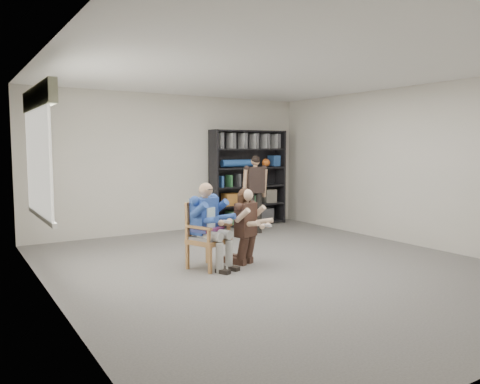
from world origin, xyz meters
TOP-DOWN VIEW (x-y plane):
  - room_shell at (0.00, 0.00)m, footprint 6.00×7.00m
  - floor at (0.00, 0.00)m, footprint 6.00×7.00m
  - window_left at (-2.95, 1.00)m, footprint 0.16×2.00m
  - armchair at (-0.84, 0.42)m, footprint 0.71×0.70m
  - seated_man at (-0.84, 0.42)m, footprint 0.77×0.89m
  - kneeling_woman at (-0.26, 0.30)m, footprint 0.72×0.88m
  - bookshelf at (1.70, 3.28)m, footprint 1.80×0.38m
  - standing_man at (1.26, 2.34)m, footprint 0.52×0.35m

SIDE VIEW (x-z plane):
  - floor at x=0.00m, z-range -0.01..0.01m
  - armchair at x=-0.84m, z-range 0.00..0.95m
  - kneeling_woman at x=-0.26m, z-range 0.00..1.13m
  - seated_man at x=-0.84m, z-range 0.00..1.24m
  - standing_man at x=1.26m, z-range 0.00..1.57m
  - bookshelf at x=1.70m, z-range 0.00..2.10m
  - room_shell at x=0.00m, z-range 0.00..2.80m
  - window_left at x=-2.95m, z-range 0.76..2.50m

